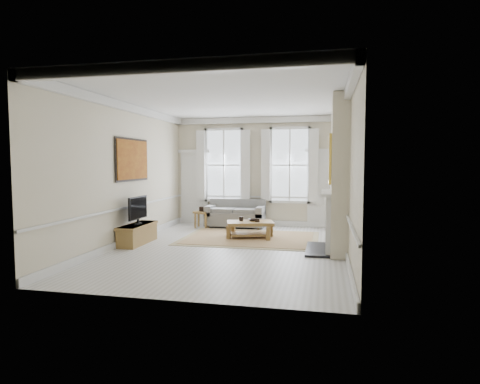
% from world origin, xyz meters
% --- Properties ---
extents(floor, '(7.20, 7.20, 0.00)m').
position_xyz_m(floor, '(0.00, 0.00, 0.00)').
color(floor, '#B7B5AD').
rests_on(floor, ground).
extents(ceiling, '(7.20, 7.20, 0.00)m').
position_xyz_m(ceiling, '(0.00, 0.00, 3.40)').
color(ceiling, white).
rests_on(ceiling, back_wall).
extents(back_wall, '(5.20, 0.00, 5.20)m').
position_xyz_m(back_wall, '(0.00, 3.60, 1.70)').
color(back_wall, beige).
rests_on(back_wall, floor).
extents(left_wall, '(0.00, 7.20, 7.20)m').
position_xyz_m(left_wall, '(-2.60, 0.00, 1.70)').
color(left_wall, beige).
rests_on(left_wall, floor).
extents(right_wall, '(0.00, 7.20, 7.20)m').
position_xyz_m(right_wall, '(2.60, 0.00, 1.70)').
color(right_wall, beige).
rests_on(right_wall, floor).
extents(window_left, '(1.26, 0.20, 2.20)m').
position_xyz_m(window_left, '(-1.05, 3.55, 1.90)').
color(window_left, '#B2BCC6').
rests_on(window_left, back_wall).
extents(window_right, '(1.26, 0.20, 2.20)m').
position_xyz_m(window_right, '(1.05, 3.55, 1.90)').
color(window_right, '#B2BCC6').
rests_on(window_right, back_wall).
extents(door_left, '(0.90, 0.08, 2.30)m').
position_xyz_m(door_left, '(-2.05, 3.56, 1.15)').
color(door_left, silver).
rests_on(door_left, floor).
extents(door_right, '(0.90, 0.08, 2.30)m').
position_xyz_m(door_right, '(2.05, 3.56, 1.15)').
color(door_right, silver).
rests_on(door_right, floor).
extents(painting, '(0.05, 1.66, 1.06)m').
position_xyz_m(painting, '(-2.56, 0.30, 2.05)').
color(painting, '#A3661C').
rests_on(painting, left_wall).
extents(chimney_breast, '(0.35, 1.70, 3.38)m').
position_xyz_m(chimney_breast, '(2.43, 0.20, 1.70)').
color(chimney_breast, beige).
rests_on(chimney_breast, floor).
extents(hearth, '(0.55, 1.50, 0.05)m').
position_xyz_m(hearth, '(2.00, 0.20, 0.03)').
color(hearth, black).
rests_on(hearth, floor).
extents(fireplace, '(0.21, 1.45, 1.33)m').
position_xyz_m(fireplace, '(2.20, 0.20, 0.73)').
color(fireplace, silver).
rests_on(fireplace, floor).
extents(mirror, '(0.06, 1.26, 1.06)m').
position_xyz_m(mirror, '(2.21, 0.20, 2.05)').
color(mirror, gold).
rests_on(mirror, chimney_breast).
extents(sofa, '(1.78, 0.87, 0.84)m').
position_xyz_m(sofa, '(-0.56, 3.11, 0.35)').
color(sofa, slate).
rests_on(sofa, floor).
extents(side_table, '(0.54, 0.54, 0.50)m').
position_xyz_m(side_table, '(-1.54, 2.74, 0.39)').
color(side_table, brown).
rests_on(side_table, floor).
extents(rug, '(3.50, 2.60, 0.02)m').
position_xyz_m(rug, '(0.23, 1.30, 0.01)').
color(rug, '#9F7852').
rests_on(rug, floor).
extents(coffee_table, '(1.33, 0.98, 0.45)m').
position_xyz_m(coffee_table, '(0.23, 1.30, 0.37)').
color(coffee_table, brown).
rests_on(coffee_table, rug).
extents(ceramic_pot_a, '(0.11, 0.11, 0.11)m').
position_xyz_m(ceramic_pot_a, '(-0.02, 1.35, 0.50)').
color(ceramic_pot_a, black).
rests_on(ceramic_pot_a, coffee_table).
extents(ceramic_pot_b, '(0.13, 0.13, 0.09)m').
position_xyz_m(ceramic_pot_b, '(0.43, 1.25, 0.49)').
color(ceramic_pot_b, black).
rests_on(ceramic_pot_b, coffee_table).
extents(bowl, '(0.26, 0.26, 0.05)m').
position_xyz_m(bowl, '(0.28, 1.40, 0.47)').
color(bowl, black).
rests_on(bowl, coffee_table).
extents(tv_stand, '(0.43, 1.34, 0.48)m').
position_xyz_m(tv_stand, '(-2.34, 0.05, 0.24)').
color(tv_stand, brown).
rests_on(tv_stand, floor).
extents(tv, '(0.08, 0.90, 0.68)m').
position_xyz_m(tv, '(-2.32, 0.05, 0.87)').
color(tv, black).
rests_on(tv, tv_stand).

